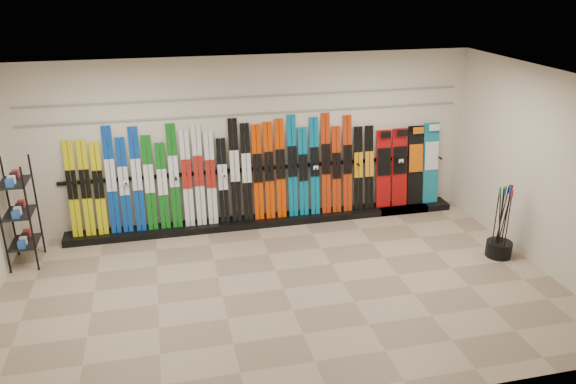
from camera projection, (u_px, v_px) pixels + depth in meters
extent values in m
plane|color=#87725D|center=(284.00, 289.00, 8.13)|extent=(8.00, 8.00, 0.00)
plane|color=beige|center=(252.00, 142.00, 9.84)|extent=(8.00, 0.00, 8.00)
plane|color=beige|center=(543.00, 170.00, 8.42)|extent=(0.00, 5.00, 5.00)
plane|color=silver|center=(283.00, 82.00, 7.02)|extent=(8.00, 8.00, 0.00)
cube|color=black|center=(268.00, 220.00, 10.22)|extent=(8.00, 0.40, 0.12)
cube|color=#C6C20D|center=(72.00, 189.00, 9.26)|extent=(0.17, 0.25, 1.62)
cube|color=#C6C20D|center=(86.00, 188.00, 9.31)|extent=(0.17, 0.25, 1.62)
cube|color=#C6C20D|center=(99.00, 189.00, 9.36)|extent=(0.17, 0.24, 1.57)
cube|color=#093A95|center=(111.00, 180.00, 9.37)|extent=(0.17, 0.28, 1.82)
cube|color=#093A95|center=(124.00, 185.00, 9.44)|extent=(0.17, 0.25, 1.62)
cube|color=#093A95|center=(137.00, 180.00, 9.47)|extent=(0.17, 0.27, 1.78)
cube|color=#0F6516|center=(149.00, 183.00, 9.53)|extent=(0.17, 0.25, 1.63)
cube|color=#0F6516|center=(163.00, 186.00, 9.59)|extent=(0.17, 0.23, 1.49)
cube|color=#0F6516|center=(174.00, 176.00, 9.59)|extent=(0.17, 0.28, 1.80)
cube|color=silver|center=(187.00, 179.00, 9.65)|extent=(0.17, 0.26, 1.68)
cube|color=silver|center=(199.00, 176.00, 9.69)|extent=(0.17, 0.27, 1.76)
cube|color=silver|center=(211.00, 178.00, 9.75)|extent=(0.17, 0.25, 1.63)
cube|color=black|center=(223.00, 181.00, 9.81)|extent=(0.17, 0.23, 1.50)
cube|color=black|center=(235.00, 171.00, 9.81)|extent=(0.17, 0.28, 1.83)
cube|color=black|center=(247.00, 173.00, 9.87)|extent=(0.17, 0.27, 1.73)
cube|color=#D83900|center=(258.00, 173.00, 9.91)|extent=(0.17, 0.26, 1.70)
cube|color=#D83900|center=(269.00, 171.00, 9.95)|extent=(0.17, 0.27, 1.73)
cube|color=#D83900|center=(280.00, 169.00, 9.99)|extent=(0.17, 0.27, 1.78)
cube|color=#04678D|center=(292.00, 166.00, 10.03)|extent=(0.17, 0.28, 1.83)
cube|color=#04678D|center=(303.00, 172.00, 10.10)|extent=(0.17, 0.25, 1.60)
cube|color=#04678D|center=(315.00, 166.00, 10.13)|extent=(0.17, 0.27, 1.77)
cube|color=#AE2C0A|center=(326.00, 164.00, 10.17)|extent=(0.17, 0.28, 1.83)
cube|color=#AE2C0A|center=(336.00, 170.00, 10.24)|extent=(0.17, 0.24, 1.58)
cube|color=#AE2C0A|center=(347.00, 164.00, 10.26)|extent=(0.17, 0.27, 1.77)
cube|color=black|center=(358.00, 169.00, 10.33)|extent=(0.17, 0.24, 1.55)
cube|color=black|center=(369.00, 168.00, 10.38)|extent=(0.17, 0.24, 1.56)
cube|color=#990C0C|center=(384.00, 169.00, 10.47)|extent=(0.28, 0.23, 1.46)
cube|color=#990C0C|center=(399.00, 167.00, 10.53)|extent=(0.30, 0.23, 1.47)
cube|color=black|center=(415.00, 165.00, 10.60)|extent=(0.31, 0.23, 1.50)
cube|color=#14728C|center=(431.00, 163.00, 10.66)|extent=(0.30, 0.24, 1.53)
cube|color=black|center=(20.00, 214.00, 8.56)|extent=(0.40, 0.60, 1.68)
cylinder|color=black|center=(499.00, 249.00, 9.03)|extent=(0.41, 0.41, 0.25)
cylinder|color=black|center=(507.00, 225.00, 8.71)|extent=(0.04, 0.06, 1.18)
cylinder|color=black|center=(500.00, 220.00, 8.89)|extent=(0.12, 0.15, 1.17)
cylinder|color=black|center=(500.00, 223.00, 8.79)|extent=(0.09, 0.05, 1.18)
cylinder|color=black|center=(501.00, 221.00, 8.87)|extent=(0.15, 0.04, 1.17)
cylinder|color=black|center=(504.00, 219.00, 8.92)|extent=(0.07, 0.11, 1.18)
cylinder|color=black|center=(499.00, 222.00, 8.84)|extent=(0.16, 0.03, 1.17)
cylinder|color=black|center=(505.00, 221.00, 8.85)|extent=(0.04, 0.03, 1.18)
cylinder|color=black|center=(495.00, 222.00, 8.81)|extent=(0.04, 0.06, 1.18)
cylinder|color=black|center=(506.00, 219.00, 8.92)|extent=(0.03, 0.08, 1.18)
cube|color=gray|center=(251.00, 114.00, 9.64)|extent=(7.60, 0.02, 0.03)
cube|color=gray|center=(251.00, 97.00, 9.53)|extent=(7.60, 0.02, 0.03)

